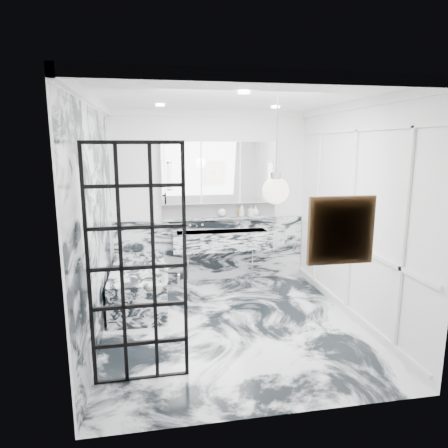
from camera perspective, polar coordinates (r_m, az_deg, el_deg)
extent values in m
plane|color=silver|center=(5.29, 1.04, -14.08)|extent=(3.60, 3.60, 0.00)
plane|color=white|center=(4.81, 1.17, 17.64)|extent=(3.60, 3.60, 0.00)
plane|color=white|center=(6.61, -1.96, 3.75)|extent=(3.60, 0.00, 3.60)
plane|color=white|center=(3.16, 7.53, -4.77)|extent=(3.60, 0.00, 3.60)
plane|color=white|center=(4.81, -17.92, 0.35)|extent=(0.00, 3.60, 3.60)
plane|color=white|center=(5.40, 17.99, 1.49)|extent=(0.00, 3.60, 3.60)
cube|color=silver|center=(6.76, -1.88, -3.65)|extent=(3.18, 0.05, 1.05)
cube|color=silver|center=(4.82, -17.70, -0.34)|extent=(0.02, 3.56, 2.68)
cube|color=white|center=(5.41, 17.74, 0.45)|extent=(0.03, 3.40, 2.30)
imported|color=#8C5919|center=(6.65, 2.54, 2.04)|extent=(0.09, 0.09, 0.22)
imported|color=#4C4C51|center=(6.69, 3.88, 1.91)|extent=(0.10, 0.11, 0.18)
imported|color=silver|center=(6.71, 4.52, 1.89)|extent=(0.17, 0.17, 0.17)
sphere|color=white|center=(6.59, -0.29, 1.66)|extent=(0.14, 0.14, 0.14)
cylinder|color=#8C5919|center=(6.65, 2.15, 1.52)|extent=(0.04, 0.04, 0.10)
cylinder|color=silver|center=(5.16, -8.45, -7.59)|extent=(0.07, 0.07, 0.12)
cube|color=#BD7E13|center=(3.35, 16.39, -0.88)|extent=(0.46, 0.04, 0.46)
sphere|color=white|center=(3.69, 7.38, 4.72)|extent=(0.24, 0.24, 0.24)
cube|color=silver|center=(6.52, -0.30, -2.34)|extent=(1.60, 0.45, 0.30)
cube|color=silver|center=(6.61, -0.55, 0.86)|extent=(1.90, 0.14, 0.04)
cube|color=white|center=(6.65, -0.64, 2.10)|extent=(1.90, 0.03, 0.23)
cube|color=white|center=(6.52, -0.57, 7.36)|extent=(1.90, 0.16, 1.00)
cylinder|color=white|center=(6.34, -7.80, 6.79)|extent=(0.07, 0.07, 0.40)
cylinder|color=white|center=(6.62, 6.64, 7.00)|extent=(0.07, 0.07, 0.40)
cube|color=silver|center=(5.93, -12.02, -8.59)|extent=(0.75, 1.65, 0.55)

